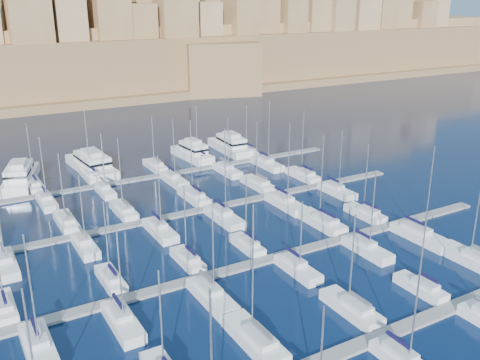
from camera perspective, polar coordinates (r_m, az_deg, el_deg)
ground at (r=88.54m, az=-0.57°, el=-5.31°), size 600.00×600.00×0.00m
pontoon_near at (r=64.79m, az=14.97°, el=-15.75°), size 84.00×2.00×0.40m
pontoon_mid_near at (r=79.25m, az=3.74°, el=-8.26°), size 84.00×2.00×0.40m
pontoon_mid_far at (r=96.60m, az=-3.49°, el=-3.08°), size 84.00×2.00×0.40m
pontoon_far at (r=115.55m, az=-8.39°, el=0.50°), size 84.00×2.00×0.40m
sailboat_2 at (r=61.22m, az=1.62°, el=-16.64°), size 3.02×10.08×16.77m
sailboat_3 at (r=67.77m, az=11.83°, el=-13.25°), size 2.72×9.07×13.11m
sailboat_4 at (r=74.41m, az=18.75°, el=-10.81°), size 2.27×7.57×11.33m
sailboat_5 at (r=84.19m, az=23.71°, el=-7.81°), size 3.23×10.75×14.79m
sailboat_12 at (r=72.51m, az=-23.76°, el=-12.32°), size 2.26×7.53×11.32m
sailboat_13 at (r=74.41m, az=-13.59°, el=-10.28°), size 2.35×7.82×11.99m
sailboat_14 at (r=77.68m, az=-5.58°, el=-8.48°), size 2.34×7.80×12.18m
sailboat_15 at (r=81.61m, az=0.81°, el=-6.97°), size 2.25×7.50×11.79m
sailboat_16 at (r=90.59m, az=8.72°, el=-4.43°), size 3.06×10.19×15.78m
sailboat_17 at (r=95.46m, az=13.23°, el=-3.51°), size 2.53×8.43×13.35m
sailboat_18 at (r=63.81m, az=-20.67°, el=-16.41°), size 2.90×9.68×14.62m
sailboat_19 at (r=65.55m, az=-12.43°, el=-14.51°), size 2.70×8.99×13.35m
sailboat_20 at (r=68.83m, az=-3.03°, el=-12.27°), size 2.87×9.57×14.29m
sailboat_21 at (r=75.52m, az=6.14°, el=-9.36°), size 2.52×8.41×11.16m
sailboat_22 at (r=82.67m, az=13.36°, el=-7.15°), size 2.67×8.88×13.15m
sailboat_23 at (r=89.21m, az=18.70°, el=-5.64°), size 3.16×10.53×15.78m
sailboat_25 at (r=94.19m, az=-18.03°, el=-4.27°), size 2.69×8.96×12.82m
sailboat_26 at (r=96.35m, az=-12.27°, el=-3.21°), size 2.68×8.93×14.14m
sailboat_27 at (r=101.05m, az=-4.94°, el=-1.76°), size 2.81×9.36×15.58m
sailboat_28 at (r=107.40m, az=1.92°, el=-0.43°), size 2.81×9.36×13.76m
sailboat_29 at (r=113.42m, az=6.75°, el=0.52°), size 2.80×9.33×14.56m
sailboat_30 at (r=83.09m, az=-23.73°, el=-8.19°), size 2.75×9.18×14.07m
sailboat_31 at (r=84.81m, az=-16.22°, el=-6.73°), size 2.55×8.52×12.39m
sailboat_32 at (r=87.56m, az=-8.53°, el=-5.29°), size 2.79×9.29×13.67m
sailboat_33 at (r=91.58m, az=-1.73°, el=-3.94°), size 3.03×10.10×16.60m
sailboat_34 at (r=97.85m, az=4.88°, el=-2.46°), size 3.01×10.03×16.13m
sailboat_35 at (r=105.35m, az=10.27°, el=-1.14°), size 2.71×9.04×12.94m
sailboat_37 at (r=114.31m, az=-21.06°, el=-0.52°), size 2.62×8.74×13.63m
sailboat_38 at (r=116.70m, az=-15.60°, el=0.46°), size 2.87×9.57×15.18m
sailboat_39 at (r=120.39m, az=-9.04°, el=1.49°), size 2.68×8.93×12.11m
sailboat_40 at (r=124.72m, az=-4.45°, el=2.30°), size 2.88×9.59×13.38m
sailboat_41 at (r=129.87m, az=0.79°, el=3.03°), size 2.42×8.05×12.30m
sailboat_43 at (r=104.58m, az=-19.93°, el=-2.16°), size 2.57×8.58×13.42m
sailboat_44 at (r=107.02m, az=-14.21°, el=-1.11°), size 2.36×7.87×12.56m
sailboat_45 at (r=110.78m, az=-7.05°, el=0.05°), size 2.75×9.15×13.93m
sailboat_46 at (r=115.91m, az=-1.39°, el=1.04°), size 2.73×9.10×12.83m
sailboat_47 at (r=120.47m, az=2.89°, el=1.74°), size 2.96×9.88×15.26m
motor_yacht_a at (r=118.10m, az=-22.40°, el=0.42°), size 10.17×18.06×5.25m
motor_yacht_b at (r=121.43m, az=-15.52°, el=1.67°), size 7.18×19.49×5.25m
motor_yacht_c at (r=126.51m, az=-5.08°, el=2.99°), size 5.22×14.21×5.25m
motor_yacht_d at (r=132.11m, az=-1.02°, el=3.75°), size 5.47×16.29×5.25m
fortified_city at (r=230.04m, az=-20.47°, el=12.42°), size 460.00×108.95×59.52m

